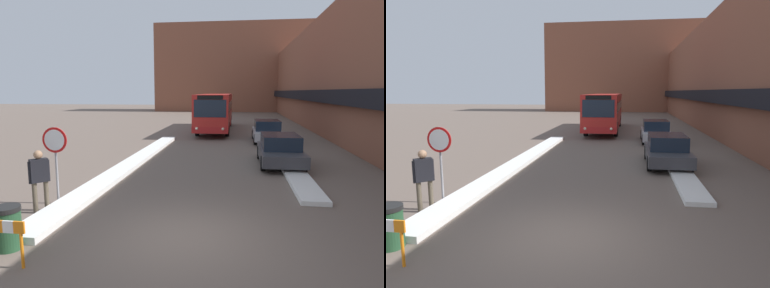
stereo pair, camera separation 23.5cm
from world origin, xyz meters
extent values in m
plane|color=#66564C|center=(0.00, 0.00, 0.00)|extent=(160.00, 160.00, 0.00)
cube|color=brown|center=(10.00, 24.00, 4.70)|extent=(5.00, 60.00, 9.39)
cube|color=black|center=(7.25, 24.00, 3.05)|extent=(0.50, 60.00, 0.90)
cube|color=brown|center=(0.00, 54.11, 7.33)|extent=(26.00, 8.00, 14.67)
cube|color=silver|center=(-3.60, 7.69, 0.09)|extent=(0.90, 17.14, 0.18)
cube|color=silver|center=(3.60, 7.80, 0.07)|extent=(0.90, 10.30, 0.15)
cube|color=red|center=(-0.70, 22.28, 1.81)|extent=(2.54, 12.33, 2.68)
cube|color=red|center=(-0.70, 22.28, 0.70)|extent=(2.56, 12.35, 0.47)
cube|color=#192333|center=(-0.70, 22.28, 2.18)|extent=(2.56, 11.34, 0.74)
cube|color=#192333|center=(-0.70, 16.11, 2.21)|extent=(2.24, 0.03, 1.21)
cube|color=black|center=(-0.70, 16.11, 2.97)|extent=(1.78, 0.03, 0.28)
sphere|color=#F2EAC6|center=(-1.61, 16.10, 0.82)|extent=(0.20, 0.20, 0.20)
sphere|color=#F2EAC6|center=(0.22, 16.10, 0.82)|extent=(0.20, 0.20, 0.20)
cylinder|color=black|center=(-1.85, 18.46, 0.55)|extent=(0.28, 1.10, 1.10)
cylinder|color=black|center=(0.45, 18.46, 0.55)|extent=(0.28, 1.10, 1.10)
cylinder|color=black|center=(-1.85, 26.11, 0.55)|extent=(0.28, 1.10, 1.10)
cylinder|color=black|center=(0.45, 26.11, 0.55)|extent=(0.28, 1.10, 1.10)
cube|color=#38383D|center=(3.20, 8.51, 0.52)|extent=(1.88, 4.36, 0.51)
cube|color=#192333|center=(3.20, 8.62, 1.09)|extent=(1.65, 2.40, 0.63)
cylinder|color=black|center=(4.06, 7.16, 0.33)|extent=(0.20, 0.65, 0.65)
cylinder|color=black|center=(2.34, 7.16, 0.33)|extent=(0.20, 0.65, 0.65)
cylinder|color=black|center=(4.06, 9.86, 0.33)|extent=(0.20, 0.65, 0.65)
cylinder|color=black|center=(2.34, 9.86, 0.33)|extent=(0.20, 0.65, 0.65)
cube|color=#B7B7BC|center=(3.20, 15.95, 0.53)|extent=(1.83, 4.49, 0.54)
cube|color=#192333|center=(3.20, 16.07, 1.13)|extent=(1.61, 2.47, 0.66)
cylinder|color=black|center=(4.03, 14.56, 0.33)|extent=(0.20, 0.66, 0.66)
cylinder|color=black|center=(2.37, 14.56, 0.33)|extent=(0.20, 0.66, 0.66)
cylinder|color=black|center=(4.03, 17.35, 0.33)|extent=(0.20, 0.66, 0.66)
cylinder|color=black|center=(2.37, 17.35, 0.33)|extent=(0.20, 0.66, 0.66)
cylinder|color=gray|center=(-4.12, 1.91, 1.17)|extent=(0.07, 0.07, 2.33)
cylinder|color=red|center=(-4.12, 1.89, 1.95)|extent=(0.76, 0.03, 0.76)
cylinder|color=white|center=(-4.12, 1.87, 1.95)|extent=(0.62, 0.02, 0.62)
cylinder|color=brown|center=(-4.33, 1.05, 0.44)|extent=(0.13, 0.13, 0.87)
cylinder|color=brown|center=(-4.12, 1.27, 0.44)|extent=(0.13, 0.13, 0.87)
cube|color=black|center=(-4.22, 1.16, 1.20)|extent=(0.48, 0.49, 0.65)
sphere|color=#9E7556|center=(-4.22, 1.16, 1.64)|extent=(0.24, 0.24, 0.24)
cylinder|color=black|center=(-4.39, 0.99, 1.16)|extent=(0.10, 0.10, 0.62)
cylinder|color=black|center=(-4.06, 1.33, 1.16)|extent=(0.10, 0.10, 0.62)
cylinder|color=#234C2D|center=(-3.62, -1.09, 0.42)|extent=(0.56, 0.56, 0.85)
cylinder|color=black|center=(-3.62, -1.09, 0.90)|extent=(0.59, 0.59, 0.10)
cylinder|color=orange|center=(-2.81, -1.81, 0.35)|extent=(0.06, 0.06, 0.70)
cube|color=white|center=(-3.05, -1.81, 0.82)|extent=(0.22, 0.04, 0.24)
cube|color=orange|center=(-2.83, -1.81, 0.82)|extent=(0.22, 0.04, 0.24)
camera|label=1|loc=(1.24, -7.47, 3.37)|focal=32.00mm
camera|label=2|loc=(1.47, -7.44, 3.37)|focal=32.00mm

